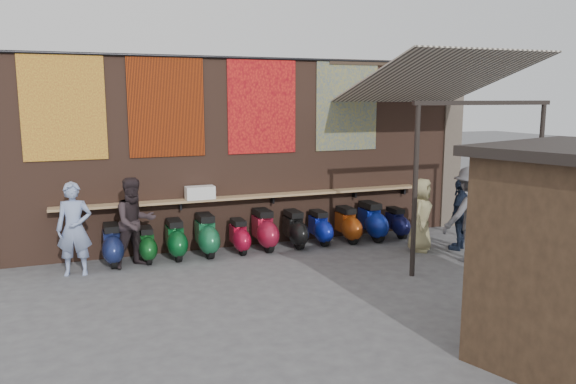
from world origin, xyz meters
The scene contains 33 objects.
ground centered at (0.00, 0.00, 0.00)m, with size 70.00×70.00×0.00m, color #474749.
brick_wall centered at (0.00, 2.70, 2.00)m, with size 10.00×0.40×4.00m, color brown.
pier_right centered at (5.20, 2.70, 2.00)m, with size 0.50×0.50×4.00m, color #4C4238.
eating_counter centered at (0.00, 2.33, 1.10)m, with size 8.00×0.32×0.05m, color #9E7A51.
shelf_box centered at (-1.11, 2.30, 1.26)m, with size 0.59×0.29×0.26m, color white.
tapestry_redgold centered at (-3.60, 2.48, 3.00)m, with size 1.50×0.02×2.00m, color #9C2E16.
tapestry_sun centered at (-1.70, 2.48, 3.00)m, with size 1.50×0.02×2.00m, color #B9370A.
tapestry_orange centered at (0.30, 2.48, 3.00)m, with size 1.50×0.02×2.00m, color red.
tapestry_multi centered at (2.30, 2.48, 3.00)m, with size 1.50×0.02×2.00m, color navy.
hang_rail centered at (0.00, 2.47, 3.98)m, with size 0.06×0.06×9.50m, color black.
scooter_stool_0 centered at (-2.89, 2.03, 0.39)m, with size 0.37×0.82×0.78m, color navy, non-canonical shape.
scooter_stool_1 centered at (-2.25, 2.01, 0.34)m, with size 0.32×0.71×0.67m, color #0F4D1A, non-canonical shape.
scooter_stool_2 centered at (-1.68, 2.04, 0.39)m, with size 0.36×0.81×0.77m, color #0B5021, non-canonical shape.
scooter_stool_3 centered at (-1.06, 2.04, 0.42)m, with size 0.40×0.88×0.83m, color #19663C, non-canonical shape.
scooter_stool_4 centered at (-0.38, 1.99, 0.34)m, with size 0.33×0.72×0.69m, color #A30C2A, non-canonical shape.
scooter_stool_5 centered at (0.18, 2.05, 0.42)m, with size 0.40×0.88×0.84m, color maroon, non-canonical shape.
scooter_stool_6 centered at (0.86, 2.01, 0.39)m, with size 0.37×0.82×0.78m, color black, non-canonical shape.
scooter_stool_7 centered at (1.46, 2.04, 0.36)m, with size 0.34×0.76×0.72m, color #0D1A8F, non-canonical shape.
scooter_stool_8 centered at (2.11, 1.99, 0.39)m, with size 0.36×0.81×0.77m, color #8E370C, non-canonical shape.
scooter_stool_9 centered at (2.71, 1.96, 0.42)m, with size 0.40×0.89×0.85m, color navy, non-canonical shape.
scooter_stool_10 centered at (3.37, 1.97, 0.34)m, with size 0.32×0.71×0.67m, color #14174D, non-canonical shape.
diner_left centered at (-3.54, 1.64, 0.85)m, with size 0.62×0.41×1.70m, color #8293BE.
diner_right centered at (-2.47, 1.77, 0.85)m, with size 0.83×0.65×1.71m, color #2A2124.
shopper_navy centered at (4.03, 0.58, 0.75)m, with size 0.88×0.37×1.51m, color black.
shopper_grey centered at (3.66, -0.21, 0.94)m, with size 1.21×0.70×1.88m, color #55555A.
shopper_tan centered at (3.19, 0.79, 0.76)m, with size 0.75×0.49×1.53m, color #968C5F.
stall_sign centered at (1.88, -3.23, 1.82)m, with size 1.20×0.04×0.50m, color gold.
stall_shelf centered at (1.88, -3.23, 0.92)m, with size 1.92×0.10×0.06m, color #473321.
awning_canvas centered at (3.50, 0.90, 3.55)m, with size 3.20×3.40×0.03m, color beige.
awning_ledger centered at (3.50, 2.49, 3.95)m, with size 3.30×0.08×0.12m, color #33261C.
awning_header centered at (3.50, -0.60, 3.08)m, with size 3.00×0.08×0.08m, color black.
awning_post_left centered at (2.10, -0.60, 1.55)m, with size 0.09×0.09×3.10m, color black.
awning_post_right centered at (4.90, -0.60, 1.55)m, with size 0.09×0.09×3.10m, color black.
Camera 1 is at (-3.48, -8.88, 3.17)m, focal length 35.00 mm.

